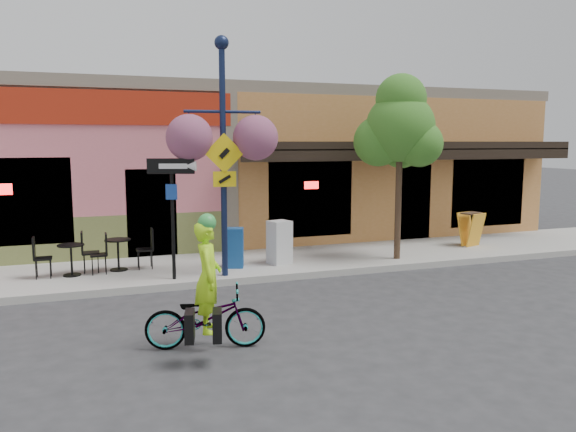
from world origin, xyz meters
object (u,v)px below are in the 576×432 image
Objects in this scene: building at (231,163)px; one_way_sign at (173,219)px; newspaper_box_blue at (234,248)px; newspaper_box_grey at (279,242)px; bicycle at (205,318)px; lamp_post at (223,158)px; cyclist_rider at (208,294)px; street_tree at (399,167)px.

building is 7.35× the size of one_way_sign.
newspaper_box_grey is at bearing 19.87° from newspaper_box_blue.
one_way_sign is at bearing 11.94° from bicycle.
lamp_post reaches higher than newspaper_box_grey.
bicycle is (-2.93, -10.32, -1.80)m from building.
lamp_post is 2.17m from newspaper_box_blue.
one_way_sign is 2.71m from newspaper_box_grey.
one_way_sign is (0.08, 3.68, 0.94)m from bicycle.
newspaper_box_blue is 0.89× the size of newspaper_box_grey.
one_way_sign is at bearing 178.38° from newspaper_box_grey.
bicycle is 0.35m from cyclist_rider.
street_tree is (5.42, 3.95, 1.57)m from cyclist_rider.
lamp_post is 2.56m from newspaper_box_grey.
lamp_post is 4.34m from street_tree.
bicycle is 1.72× the size of newspaper_box_grey.
street_tree is at bearing 20.91° from one_way_sign.
one_way_sign is 5.48m from street_tree.
one_way_sign reaches higher than cyclist_rider.
lamp_post is at bearing -100.51° from newspaper_box_blue.
street_tree is (3.94, -0.39, 1.77)m from newspaper_box_blue.
building is 6.86m from street_tree.
building is at bearing -2.37° from cyclist_rider.
lamp_post reaches higher than cyclist_rider.
bicycle is at bearing -144.17° from street_tree.
newspaper_box_grey is (1.46, 0.72, -1.97)m from lamp_post.
cyclist_rider is at bearing -90.42° from newspaper_box_blue.
one_way_sign is at bearing -113.23° from building.
cyclist_rider reaches higher than newspaper_box_blue.
street_tree is at bearing 7.69° from lamp_post.
street_tree is at bearing -68.31° from building.
newspaper_box_blue is at bearing 174.35° from street_tree.
building is at bearing 95.12° from newspaper_box_blue.
building is at bearing 111.69° from street_tree.
building is 6.92m from lamp_post.
cyclist_rider is 0.36× the size of street_tree.
one_way_sign is 0.56× the size of street_tree.
newspaper_box_grey is at bearing 171.68° from street_tree.
lamp_post reaches higher than newspaper_box_blue.
cyclist_rider is at bearing -137.05° from newspaper_box_grey.
cyclist_rider is 0.65× the size of one_way_sign.
lamp_post is at bearing -175.98° from street_tree.
building is 4.10× the size of street_tree.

